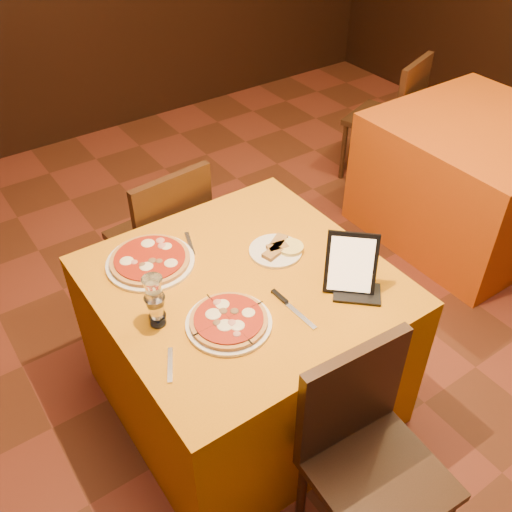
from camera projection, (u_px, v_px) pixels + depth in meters
floor at (366, 443)px, 2.54m from camera, size 6.00×7.00×0.01m
main_table at (244, 343)px, 2.50m from camera, size 1.10×1.10×0.75m
side_table at (473, 179)px, 3.54m from camera, size 1.10×1.10×0.75m
chair_main_near at (379, 477)px, 1.93m from camera, size 0.47×0.47×0.91m
chair_main_far at (158, 237)px, 2.95m from camera, size 0.43×0.43×0.91m
chair_side_far at (382, 119)px, 4.01m from camera, size 0.55×0.55×0.91m
pizza_near at (229, 322)px, 2.06m from camera, size 0.32×0.32×0.03m
pizza_far at (150, 261)px, 2.32m from camera, size 0.36×0.36×0.03m
cutlet_dish at (276, 250)px, 2.38m from camera, size 0.22×0.22×0.03m
wine_glass at (155, 298)px, 2.04m from camera, size 0.11×0.11×0.19m
water_glass at (156, 311)px, 2.03m from camera, size 0.07×0.07×0.13m
tablet at (351, 263)px, 2.15m from camera, size 0.21×0.21×0.24m
knife at (294, 310)px, 2.12m from camera, size 0.03×0.24×0.01m
fork_near at (170, 365)px, 1.92m from camera, size 0.09×0.14×0.01m
fork_far at (190, 243)px, 2.43m from camera, size 0.07×0.16×0.01m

